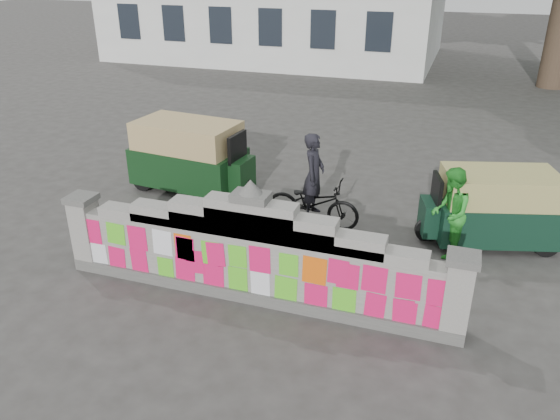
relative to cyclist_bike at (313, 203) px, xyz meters
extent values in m
plane|color=#383533|center=(-0.20, -2.75, -0.49)|extent=(100.00, 100.00, 0.00)
cube|color=#4C4C49|center=(-0.20, -2.75, -0.39)|extent=(6.40, 0.42, 0.20)
cube|color=gray|center=(-0.20, -2.75, 0.11)|extent=(6.40, 0.32, 1.00)
cube|color=gray|center=(-0.20, -2.75, 0.68)|extent=(5.20, 0.32, 0.14)
cube|color=gray|center=(-0.20, -2.75, 0.75)|extent=(4.00, 0.32, 0.28)
cube|color=gray|center=(-0.20, -2.75, 0.83)|extent=(2.60, 0.32, 0.44)
cube|color=gray|center=(-0.20, -2.75, 0.90)|extent=(1.40, 0.32, 0.58)
cube|color=#4C4C49|center=(-0.20, -2.75, 1.25)|extent=(0.55, 0.36, 0.12)
cone|color=#4C4C49|center=(-0.20, -2.75, 1.41)|extent=(0.36, 0.36, 0.22)
cube|color=gray|center=(-3.22, -2.75, 0.13)|extent=(0.36, 0.40, 1.24)
cube|color=#4C4C49|center=(-3.22, -2.75, 0.79)|extent=(0.44, 0.44, 0.10)
cube|color=gray|center=(2.82, -2.75, 0.13)|extent=(0.36, 0.40, 1.24)
cube|color=#4C4C49|center=(2.82, -2.75, 0.79)|extent=(0.44, 0.44, 0.10)
imported|color=black|center=(0.00, 0.00, 0.00)|extent=(1.87, 0.68, 0.98)
imported|color=black|center=(0.00, 0.00, 0.34)|extent=(0.41, 0.61, 1.66)
imported|color=green|center=(2.58, -0.33, 0.33)|extent=(0.68, 0.85, 1.64)
cube|color=black|center=(-3.20, 0.93, 0.07)|extent=(2.57, 1.58, 0.82)
cube|color=tan|center=(-3.20, 0.93, 0.79)|extent=(2.37, 1.50, 0.61)
cube|color=black|center=(-1.93, 0.80, 0.07)|extent=(0.58, 0.76, 0.71)
cube|color=black|center=(-1.93, 0.80, 0.68)|extent=(0.16, 0.72, 0.61)
cylinder|color=black|center=(-1.83, 0.79, -0.23)|extent=(0.52, 0.18, 0.51)
cylinder|color=black|center=(-4.17, 0.47, -0.23)|extent=(0.52, 0.18, 0.51)
cylinder|color=black|center=(-4.05, 1.59, -0.23)|extent=(0.52, 0.18, 0.51)
cube|color=black|center=(3.38, 0.42, 0.01)|extent=(2.40, 1.71, 0.72)
cube|color=tan|center=(3.38, 0.42, 0.64)|extent=(2.21, 1.62, 0.54)
cube|color=black|center=(2.30, 0.11, 0.01)|extent=(0.60, 0.73, 0.63)
cube|color=black|center=(2.30, 0.11, 0.55)|extent=(0.24, 0.63, 0.54)
cylinder|color=black|center=(2.21, 0.09, -0.26)|extent=(0.46, 0.23, 0.45)
cylinder|color=black|center=(4.03, 1.12, -0.26)|extent=(0.46, 0.23, 0.45)
cylinder|color=black|center=(4.29, 0.16, -0.26)|extent=(0.46, 0.23, 0.45)
camera|label=1|loc=(2.54, -9.46, 4.44)|focal=35.00mm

